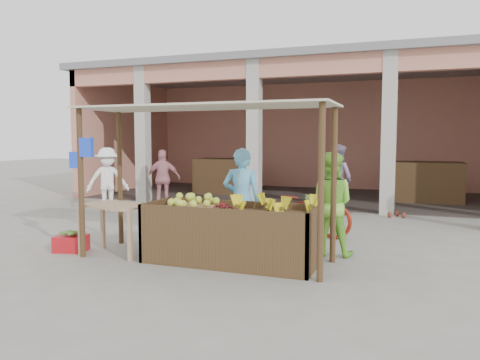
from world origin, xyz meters
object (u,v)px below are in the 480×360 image
at_px(motorcycle, 301,208).
at_px(fruit_stall, 230,237).
at_px(side_table, 115,213).
at_px(vendor_blue, 242,197).
at_px(vendor_green, 329,201).
at_px(red_crate, 71,243).

bearing_deg(motorcycle, fruit_stall, 173.91).
height_order(side_table, vendor_blue, vendor_blue).
relative_size(vendor_green, motorcycle, 0.84).
bearing_deg(vendor_blue, red_crate, 8.97).
relative_size(side_table, motorcycle, 0.55).
distance_m(side_table, motorcycle, 3.55).
xyz_separation_m(side_table, vendor_blue, (1.87, 0.87, 0.24)).
xyz_separation_m(side_table, red_crate, (-0.83, -0.09, -0.56)).
bearing_deg(red_crate, vendor_blue, 3.35).
relative_size(fruit_stall, side_table, 2.25).
relative_size(fruit_stall, motorcycle, 1.24).
distance_m(side_table, vendor_blue, 2.08).
distance_m(red_crate, vendor_green, 4.35).
bearing_deg(motorcycle, red_crate, 134.95).
bearing_deg(vendor_green, motorcycle, -63.67).
bearing_deg(red_crate, motorcycle, 21.64).
height_order(side_table, motorcycle, motorcycle).
height_order(side_table, vendor_green, vendor_green).
xyz_separation_m(fruit_stall, vendor_blue, (-0.08, 0.74, 0.52)).
bearing_deg(fruit_stall, red_crate, -175.61).
height_order(vendor_blue, vendor_green, vendor_blue).
height_order(fruit_stall, vendor_green, vendor_green).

